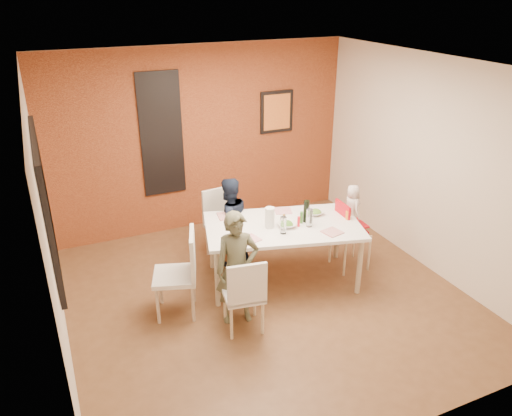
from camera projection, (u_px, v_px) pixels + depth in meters
name	position (u px, v px, depth m)	size (l,w,h in m)	color
ground	(266.00, 297.00, 6.01)	(4.50, 4.50, 0.00)	brown
ceiling	(268.00, 67.00, 4.89)	(4.50, 4.50, 0.02)	silver
wall_back	(202.00, 139.00, 7.32)	(4.50, 0.02, 2.70)	beige
wall_front	(401.00, 304.00, 3.58)	(4.50, 0.02, 2.70)	beige
wall_left	(47.00, 232.00, 4.61)	(0.02, 4.50, 2.70)	beige
wall_right	(428.00, 165.00, 6.28)	(0.02, 4.50, 2.70)	beige
brick_accent_wall	(202.00, 140.00, 7.30)	(4.50, 0.02, 2.70)	maroon
picture_window_frame	(46.00, 204.00, 4.70)	(0.05, 1.70, 1.30)	black
picture_window_pane	(48.00, 203.00, 4.71)	(0.02, 1.55, 1.15)	black
glassblock_strip	(161.00, 135.00, 7.00)	(0.55, 0.03, 1.70)	#B4BCC4
glassblock_surround	(162.00, 135.00, 7.00)	(0.60, 0.03, 1.76)	black
art_print_frame	(277.00, 112.00, 7.61)	(0.54, 0.03, 0.64)	black
art_print_canvas	(277.00, 112.00, 7.59)	(0.44, 0.01, 0.54)	orange
dining_table	(283.00, 230.00, 6.07)	(2.07, 1.49, 0.78)	white
chair_near	(245.00, 292.00, 5.21)	(0.48, 0.48, 0.89)	silver
chair_far	(222.00, 220.00, 6.73)	(0.49, 0.49, 0.95)	silver
chair_left	(182.00, 269.00, 5.51)	(0.59, 0.59, 1.01)	white
high_chair	(348.00, 229.00, 6.41)	(0.41, 0.41, 0.94)	red
child_near	(237.00, 268.00, 5.35)	(0.48, 0.31, 1.31)	#52523B
child_far	(229.00, 222.00, 6.50)	(0.59, 0.46, 1.21)	black
toddler	(352.00, 208.00, 6.30)	(0.30, 0.19, 0.61)	beige
plate_near_left	(250.00, 239.00, 5.69)	(0.21, 0.21, 0.01)	white
plate_far_mid	(283.00, 211.00, 6.39)	(0.21, 0.21, 0.01)	white
plate_near_right	(332.00, 232.00, 5.85)	(0.20, 0.20, 0.01)	silver
plate_far_left	(228.00, 216.00, 6.25)	(0.24, 0.24, 0.01)	white
salad_bowl_a	(287.00, 225.00, 5.98)	(0.22, 0.22, 0.05)	white
salad_bowl_b	(315.00, 213.00, 6.29)	(0.20, 0.20, 0.05)	silver
wine_bottle	(306.00, 211.00, 6.06)	(0.07, 0.07, 0.28)	black
wine_glass_a	(283.00, 225.00, 5.79)	(0.07, 0.07, 0.21)	white
wine_glass_b	(309.00, 218.00, 5.95)	(0.08, 0.08, 0.22)	white
paper_towel_roll	(270.00, 218.00, 5.92)	(0.11, 0.11, 0.25)	white
condiment_red	(299.00, 222.00, 5.97)	(0.03, 0.03, 0.13)	red
condiment_green	(301.00, 217.00, 6.05)	(0.04, 0.04, 0.15)	#397D29
condiment_brown	(284.00, 219.00, 6.02)	(0.03, 0.03, 0.13)	brown
sippy_cup	(348.00, 215.00, 6.16)	(0.07, 0.07, 0.11)	orange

